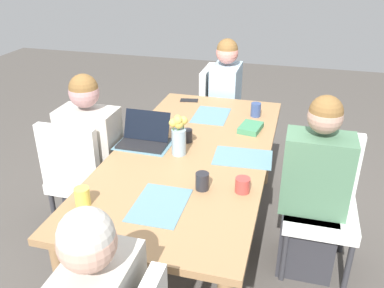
# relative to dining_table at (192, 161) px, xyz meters

# --- Properties ---
(ground_plane) EXTENTS (10.00, 10.00, 0.00)m
(ground_plane) POSITION_rel_dining_table_xyz_m (0.00, 0.00, -0.67)
(ground_plane) COLOR #4C4742
(dining_table) EXTENTS (2.08, 0.98, 0.74)m
(dining_table) POSITION_rel_dining_table_xyz_m (0.00, 0.00, 0.00)
(dining_table) COLOR #9E754C
(dining_table) RESTS_ON ground_plane
(chair_near_left_near) EXTENTS (0.44, 0.44, 0.90)m
(chair_near_left_near) POSITION_rel_dining_table_xyz_m (0.07, -0.79, -0.17)
(chair_near_left_near) COLOR silver
(chair_near_left_near) RESTS_ON ground_plane
(person_near_left_near) EXTENTS (0.36, 0.40, 1.19)m
(person_near_left_near) POSITION_rel_dining_table_xyz_m (-0.00, -0.73, -0.14)
(person_near_left_near) COLOR #2D2D33
(person_near_left_near) RESTS_ON ground_plane
(chair_head_left_left_mid) EXTENTS (0.44, 0.44, 0.90)m
(chair_head_left_left_mid) POSITION_rel_dining_table_xyz_m (-1.38, -0.11, -0.17)
(chair_head_left_left_mid) COLOR silver
(chair_head_left_left_mid) RESTS_ON ground_plane
(person_head_left_left_mid) EXTENTS (0.40, 0.36, 1.19)m
(person_head_left_left_mid) POSITION_rel_dining_table_xyz_m (-1.32, -0.03, -0.14)
(person_head_left_left_mid) COLOR #2D2D33
(person_head_left_left_mid) RESTS_ON ground_plane
(chair_far_right_near) EXTENTS (0.44, 0.44, 0.90)m
(chair_far_right_near) POSITION_rel_dining_table_xyz_m (-0.06, 0.84, -0.17)
(chair_far_right_near) COLOR silver
(chair_far_right_near) RESTS_ON ground_plane
(person_far_right_near) EXTENTS (0.36, 0.40, 1.19)m
(person_far_right_near) POSITION_rel_dining_table_xyz_m (0.01, 0.78, -0.14)
(person_far_right_near) COLOR #2D2D33
(person_far_right_near) RESTS_ON ground_plane
(flower_vase) EXTENTS (0.10, 0.11, 0.26)m
(flower_vase) POSITION_rel_dining_table_xyz_m (0.06, -0.07, 0.21)
(flower_vase) COLOR #8EA8B7
(flower_vase) RESTS_ON dining_table
(placemat_near_left_near) EXTENTS (0.27, 0.37, 0.00)m
(placemat_near_left_near) POSITION_rel_dining_table_xyz_m (-0.00, -0.33, 0.08)
(placemat_near_left_near) COLOR slate
(placemat_near_left_near) RESTS_ON dining_table
(placemat_head_left_left_mid) EXTENTS (0.36, 0.27, 0.00)m
(placemat_head_left_left_mid) POSITION_rel_dining_table_xyz_m (-0.62, -0.02, 0.08)
(placemat_head_left_left_mid) COLOR slate
(placemat_head_left_left_mid) RESTS_ON dining_table
(placemat_head_right_left_far) EXTENTS (0.36, 0.26, 0.00)m
(placemat_head_right_left_far) POSITION_rel_dining_table_xyz_m (0.63, 0.00, 0.08)
(placemat_head_right_left_far) COLOR slate
(placemat_head_right_left_far) RESTS_ON dining_table
(placemat_far_right_near) EXTENTS (0.28, 0.37, 0.00)m
(placemat_far_right_near) POSITION_rel_dining_table_xyz_m (0.01, 0.33, 0.08)
(placemat_far_right_near) COLOR slate
(placemat_far_right_near) RESTS_ON dining_table
(laptop_near_left_near) EXTENTS (0.22, 0.32, 0.20)m
(laptop_near_left_near) POSITION_rel_dining_table_xyz_m (-0.02, -0.33, 0.12)
(laptop_near_left_near) COLOR black
(laptop_near_left_near) RESTS_ON dining_table
(coffee_mug_near_left) EXTENTS (0.08, 0.08, 0.11)m
(coffee_mug_near_left) POSITION_rel_dining_table_xyz_m (-0.70, 0.32, 0.13)
(coffee_mug_near_left) COLOR #33477A
(coffee_mug_near_left) RESTS_ON dining_table
(coffee_mug_near_right) EXTENTS (0.08, 0.08, 0.08)m
(coffee_mug_near_right) POSITION_rel_dining_table_xyz_m (0.39, 0.39, 0.11)
(coffee_mug_near_right) COLOR #AD3D38
(coffee_mug_near_right) RESTS_ON dining_table
(coffee_mug_centre_left) EXTENTS (0.07, 0.07, 0.10)m
(coffee_mug_centre_left) POSITION_rel_dining_table_xyz_m (0.42, 0.17, 0.12)
(coffee_mug_centre_left) COLOR #232328
(coffee_mug_centre_left) RESTS_ON dining_table
(coffee_mug_centre_right) EXTENTS (0.07, 0.07, 0.09)m
(coffee_mug_centre_right) POSITION_rel_dining_table_xyz_m (-0.13, -0.07, 0.12)
(coffee_mug_centre_right) COLOR #232328
(coffee_mug_centre_right) RESTS_ON dining_table
(coffee_mug_far_left) EXTENTS (0.08, 0.08, 0.10)m
(coffee_mug_far_left) POSITION_rel_dining_table_xyz_m (0.73, -0.38, 0.12)
(coffee_mug_far_left) COLOR #DBC64C
(coffee_mug_far_left) RESTS_ON dining_table
(book_red_cover) EXTENTS (0.22, 0.17, 0.04)m
(book_red_cover) POSITION_rel_dining_table_xyz_m (-0.42, 0.32, 0.09)
(book_red_cover) COLOR #3D7F56
(book_red_cover) RESTS_ON dining_table
(phone_black) EXTENTS (0.10, 0.16, 0.01)m
(phone_black) POSITION_rel_dining_table_xyz_m (-0.90, -0.27, 0.08)
(phone_black) COLOR black
(phone_black) RESTS_ON dining_table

